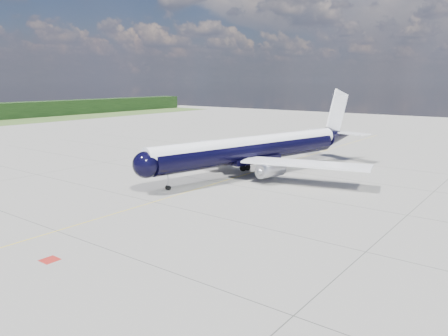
{
  "coord_description": "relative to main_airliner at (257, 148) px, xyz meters",
  "views": [
    {
      "loc": [
        43.33,
        -30.95,
        16.68
      ],
      "look_at": [
        5.34,
        19.3,
        4.0
      ],
      "focal_mm": 35.0,
      "sensor_mm": 36.0,
      "label": 1
    }
  ],
  "objects": [
    {
      "name": "red_marking",
      "position": [
        5.41,
        -44.51,
        -4.66
      ],
      "size": [
        1.6,
        1.6,
        0.01
      ],
      "primitive_type": "cube",
      "color": "maroon",
      "rests_on": "ground"
    },
    {
      "name": "taxiway_centerline",
      "position": [
        -1.39,
        -9.51,
        -4.66
      ],
      "size": [
        0.16,
        160.0,
        0.01
      ],
      "primitive_type": "cube",
      "color": "yellow",
      "rests_on": "ground"
    },
    {
      "name": "main_airliner",
      "position": [
        0.0,
        0.0,
        0.0
      ],
      "size": [
        41.51,
        51.32,
        15.02
      ],
      "rotation": [
        0.0,
        0.0,
        -0.24
      ],
      "color": "black",
      "rests_on": "ground"
    },
    {
      "name": "ground",
      "position": [
        -1.39,
        -4.51,
        -4.66
      ],
      "size": [
        320.0,
        320.0,
        0.0
      ],
      "primitive_type": "plane",
      "color": "gray",
      "rests_on": "ground"
    }
  ]
}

